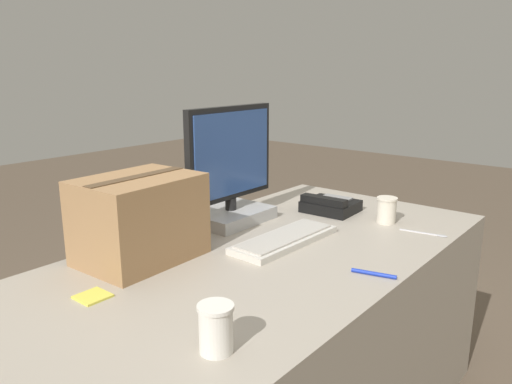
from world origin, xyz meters
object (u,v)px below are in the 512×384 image
object	(u,v)px
paper_cup_right	(387,210)
cardboard_box	(139,219)
paper_cup_left	(216,328)
sticky_note_pad	(93,296)
spoon	(431,234)
pen_marker	(374,274)
monitor	(231,178)
keyboard	(285,239)
desk_phone	(330,205)

from	to	relation	value
paper_cup_right	cardboard_box	xyz separation A→B (m)	(-0.85, 0.44, 0.08)
paper_cup_left	sticky_note_pad	bearing A→B (deg)	92.70
sticky_note_pad	paper_cup_right	bearing A→B (deg)	-16.00
spoon	pen_marker	world-z (taller)	pen_marker
monitor	keyboard	world-z (taller)	monitor
desk_phone	paper_cup_left	xyz separation A→B (m)	(-1.07, -0.36, 0.03)
desk_phone	paper_cup_right	xyz separation A→B (m)	(0.01, -0.25, 0.02)
paper_cup_left	monitor	bearing A→B (deg)	39.99
cardboard_box	sticky_note_pad	distance (m)	0.31
monitor	pen_marker	world-z (taller)	monitor
monitor	paper_cup_left	xyz separation A→B (m)	(-0.71, -0.60, -0.12)
keyboard	paper_cup_left	xyz separation A→B (m)	(-0.64, -0.29, 0.04)
keyboard	sticky_note_pad	world-z (taller)	keyboard
paper_cup_left	spoon	size ratio (longest dim) A/B	0.63
keyboard	desk_phone	size ratio (longest dim) A/B	2.02
desk_phone	cardboard_box	distance (m)	0.86
monitor	keyboard	xyz separation A→B (m)	(-0.07, -0.31, -0.16)
desk_phone	spoon	world-z (taller)	desk_phone
paper_cup_left	pen_marker	bearing A→B (deg)	-7.86
keyboard	pen_marker	bearing A→B (deg)	-98.04
paper_cup_left	pen_marker	size ratio (longest dim) A/B	0.83
paper_cup_right	sticky_note_pad	xyz separation A→B (m)	(-1.10, 0.32, -0.05)
paper_cup_right	sticky_note_pad	distance (m)	1.15
pen_marker	sticky_note_pad	xyz separation A→B (m)	(-0.60, 0.51, -0.00)
desk_phone	pen_marker	distance (m)	0.66
monitor	desk_phone	world-z (taller)	monitor
spoon	cardboard_box	size ratio (longest dim) A/B	0.46
paper_cup_left	paper_cup_right	world-z (taller)	paper_cup_left
pen_marker	keyboard	bearing A→B (deg)	-23.55
desk_phone	paper_cup_left	size ratio (longest dim) A/B	2.00
paper_cup_left	spoon	xyz separation A→B (m)	(1.05, -0.08, -0.05)
monitor	sticky_note_pad	xyz separation A→B (m)	(-0.73, -0.17, -0.17)
desk_phone	pen_marker	world-z (taller)	desk_phone
paper_cup_left	paper_cup_right	bearing A→B (deg)	6.10
desk_phone	spoon	bearing A→B (deg)	-95.74
sticky_note_pad	paper_cup_left	bearing A→B (deg)	-87.30
monitor	spoon	bearing A→B (deg)	-63.40
keyboard	cardboard_box	size ratio (longest dim) A/B	1.18
desk_phone	sticky_note_pad	bearing A→B (deg)	173.57
paper_cup_right	spoon	distance (m)	0.20
spoon	pen_marker	bearing A→B (deg)	-98.37
spoon	monitor	bearing A→B (deg)	-162.31
paper_cup_left	pen_marker	xyz separation A→B (m)	(0.58, -0.08, -0.05)
monitor	spoon	world-z (taller)	monitor
monitor	paper_cup_left	size ratio (longest dim) A/B	4.16
desk_phone	sticky_note_pad	xyz separation A→B (m)	(-1.09, 0.07, -0.03)
monitor	desk_phone	bearing A→B (deg)	-33.10
paper_cup_right	pen_marker	bearing A→B (deg)	-158.64
keyboard	cardboard_box	bearing A→B (deg)	148.50
keyboard	paper_cup_left	world-z (taller)	paper_cup_left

